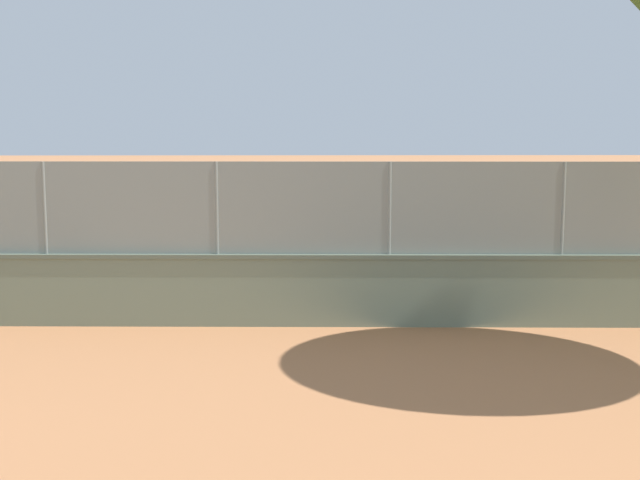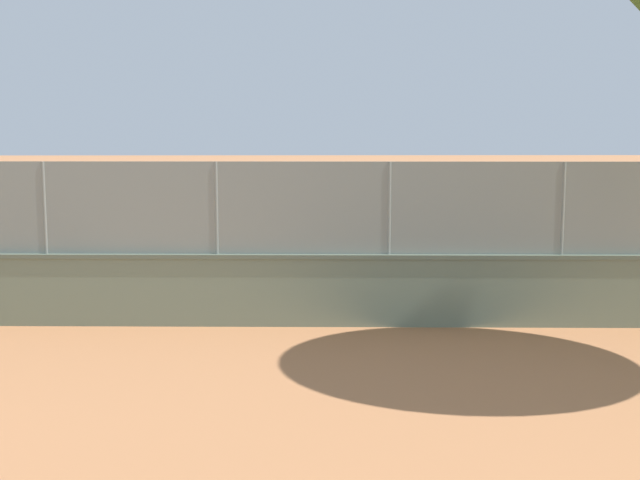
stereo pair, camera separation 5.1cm
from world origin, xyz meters
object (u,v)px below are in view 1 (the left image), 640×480
Objects in this scene: player_near_wall_returning at (338,249)px; player_foreground_swinging at (250,255)px; sports_ball at (373,236)px; courtside_bench at (495,289)px.

player_foreground_swinging is (2.01, 1.18, 0.03)m from player_near_wall_returning.
sports_ball is at bearing -171.06° from player_foreground_swinging.
courtside_bench is (-5.20, 1.21, -0.56)m from player_foreground_swinging.
courtside_bench is (-2.40, 1.65, -0.93)m from sports_ball.
player_near_wall_returning is 4.02m from courtside_bench.
player_foreground_swinging reaches higher than sports_ball.
player_near_wall_returning is at bearing -43.72° from sports_ball.
sports_ball reaches higher than courtside_bench.
player_near_wall_returning is 0.97× the size of player_foreground_swinging.
player_near_wall_returning is 2.34m from player_foreground_swinging.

